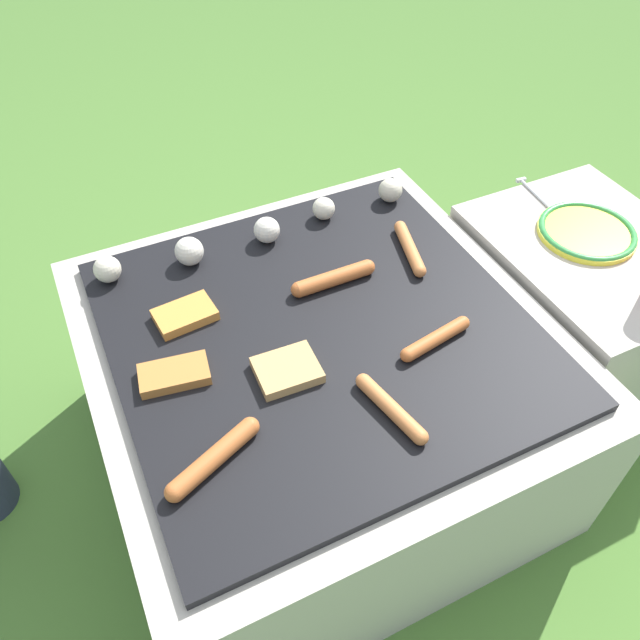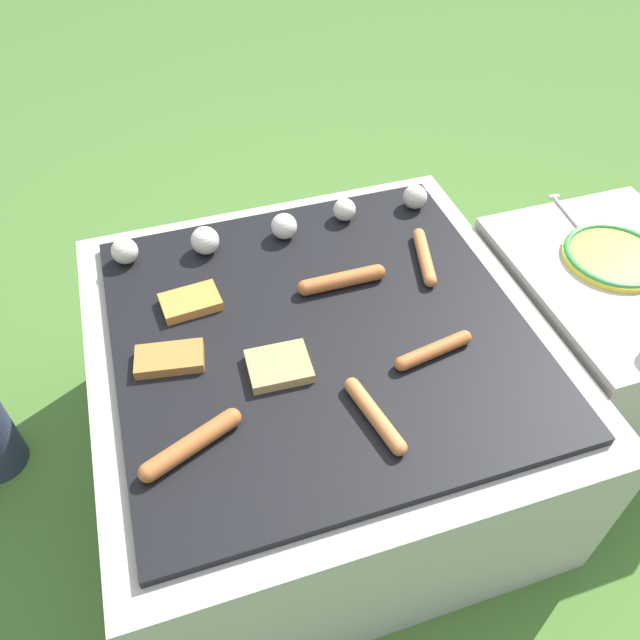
{
  "view_description": "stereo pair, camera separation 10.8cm",
  "coord_description": "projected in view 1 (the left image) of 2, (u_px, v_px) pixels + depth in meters",
  "views": [
    {
      "loc": [
        -0.34,
        -0.72,
        1.26
      ],
      "look_at": [
        0.0,
        0.0,
        0.44
      ],
      "focal_mm": 35.0,
      "sensor_mm": 36.0,
      "label": 1
    },
    {
      "loc": [
        -0.24,
        -0.76,
        1.26
      ],
      "look_at": [
        0.0,
        0.0,
        0.44
      ],
      "focal_mm": 35.0,
      "sensor_mm": 36.0,
      "label": 2
    }
  ],
  "objects": [
    {
      "name": "bread_slice_right",
      "position": [
        174.0,
        375.0,
        1.07
      ],
      "size": [
        0.13,
        0.08,
        0.02
      ],
      "color": "#B27033",
      "rests_on": "grill"
    },
    {
      "name": "bread_slice_center",
      "position": [
        287.0,
        370.0,
        1.08
      ],
      "size": [
        0.11,
        0.09,
        0.02
      ],
      "color": "tan",
      "rests_on": "grill"
    },
    {
      "name": "side_ledge",
      "position": [
        570.0,
        314.0,
        1.48
      ],
      "size": [
        0.41,
        0.5,
        0.42
      ],
      "color": "#B2AA9E",
      "rests_on": "ground_plane"
    },
    {
      "name": "sausage_back_center",
      "position": [
        436.0,
        339.0,
        1.12
      ],
      "size": [
        0.16,
        0.05,
        0.03
      ],
      "color": "#B7602D",
      "rests_on": "grill"
    },
    {
      "name": "fork_utensil",
      "position": [
        539.0,
        197.0,
        1.44
      ],
      "size": [
        0.03,
        0.18,
        0.01
      ],
      "color": "silver",
      "rests_on": "side_ledge"
    },
    {
      "name": "plate_colorful",
      "position": [
        586.0,
        231.0,
        1.35
      ],
      "size": [
        0.21,
        0.21,
        0.02
      ],
      "color": "yellow",
      "rests_on": "side_ledge"
    },
    {
      "name": "sausage_mid_right",
      "position": [
        391.0,
        408.0,
        1.02
      ],
      "size": [
        0.05,
        0.16,
        0.03
      ],
      "color": "#C6753D",
      "rests_on": "grill"
    },
    {
      "name": "sausage_front_right",
      "position": [
        333.0,
        278.0,
        1.23
      ],
      "size": [
        0.19,
        0.03,
        0.03
      ],
      "color": "#B7602D",
      "rests_on": "grill"
    },
    {
      "name": "bread_slice_left",
      "position": [
        185.0,
        315.0,
        1.17
      ],
      "size": [
        0.12,
        0.08,
        0.02
      ],
      "color": "#D18438",
      "rests_on": "grill"
    },
    {
      "name": "sausage_mid_left",
      "position": [
        214.0,
        458.0,
        0.95
      ],
      "size": [
        0.17,
        0.09,
        0.03
      ],
      "color": "#B7602D",
      "rests_on": "grill"
    },
    {
      "name": "ground_plane",
      "position": [
        320.0,
        449.0,
        1.46
      ],
      "size": [
        14.0,
        14.0,
        0.0
      ],
      "primitive_type": "plane",
      "color": "#47702D"
    },
    {
      "name": "mushroom_row",
      "position": [
        255.0,
        230.0,
        1.32
      ],
      "size": [
        0.7,
        0.08,
        0.06
      ],
      "color": "beige",
      "rests_on": "grill"
    },
    {
      "name": "sausage_front_center",
      "position": [
        410.0,
        248.0,
        1.3
      ],
      "size": [
        0.06,
        0.17,
        0.03
      ],
      "color": "#C6753D",
      "rests_on": "grill"
    },
    {
      "name": "grill",
      "position": [
        320.0,
        396.0,
        1.31
      ],
      "size": [
        0.85,
        0.85,
        0.42
      ],
      "color": "#B2AA9E",
      "rests_on": "ground_plane"
    }
  ]
}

